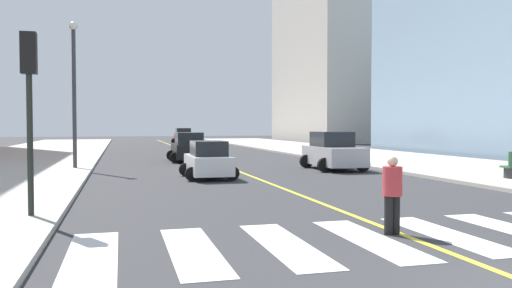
{
  "coord_description": "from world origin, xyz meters",
  "views": [
    {
      "loc": [
        -5.78,
        -5.47,
        2.32
      ],
      "look_at": [
        4.01,
        31.6,
        0.95
      ],
      "focal_mm": 36.05,
      "sensor_mm": 36.0,
      "label": 1
    }
  ],
  "objects_px": {
    "street_lamp": "(74,82)",
    "car_silver_third": "(333,152)",
    "car_red_fourth": "(183,137)",
    "traffic_light_far_corner": "(29,86)",
    "pedestrian_crossing": "(392,191)",
    "car_white_nearest": "(208,161)",
    "car_black_second": "(189,148)"
  },
  "relations": [
    {
      "from": "street_lamp",
      "to": "car_silver_third",
      "type": "bearing_deg",
      "value": -11.91
    },
    {
      "from": "car_red_fourth",
      "to": "traffic_light_far_corner",
      "type": "distance_m",
      "value": 51.69
    },
    {
      "from": "car_silver_third",
      "to": "pedestrian_crossing",
      "type": "xyz_separation_m",
      "value": [
        -5.3,
        -15.44,
        -0.01
      ]
    },
    {
      "from": "car_white_nearest",
      "to": "pedestrian_crossing",
      "type": "distance_m",
      "value": 12.76
    },
    {
      "from": "car_red_fourth",
      "to": "street_lamp",
      "type": "relative_size",
      "value": 0.61
    },
    {
      "from": "traffic_light_far_corner",
      "to": "street_lamp",
      "type": "bearing_deg",
      "value": 90.71
    },
    {
      "from": "car_black_second",
      "to": "car_silver_third",
      "type": "xyz_separation_m",
      "value": [
        6.65,
        -7.84,
        0.05
      ]
    },
    {
      "from": "car_black_second",
      "to": "car_silver_third",
      "type": "distance_m",
      "value": 10.28
    },
    {
      "from": "car_black_second",
      "to": "car_silver_third",
      "type": "height_order",
      "value": "car_silver_third"
    },
    {
      "from": "car_white_nearest",
      "to": "car_silver_third",
      "type": "bearing_deg",
      "value": 21.59
    },
    {
      "from": "car_white_nearest",
      "to": "car_black_second",
      "type": "relative_size",
      "value": 0.87
    },
    {
      "from": "traffic_light_far_corner",
      "to": "car_black_second",
      "type": "bearing_deg",
      "value": 72.15
    },
    {
      "from": "car_red_fourth",
      "to": "traffic_light_far_corner",
      "type": "xyz_separation_m",
      "value": [
        -9.66,
        -50.72,
        2.32
      ]
    },
    {
      "from": "car_white_nearest",
      "to": "car_black_second",
      "type": "distance_m",
      "value": 10.67
    },
    {
      "from": "car_white_nearest",
      "to": "pedestrian_crossing",
      "type": "relative_size",
      "value": 2.21
    },
    {
      "from": "car_silver_third",
      "to": "pedestrian_crossing",
      "type": "distance_m",
      "value": 16.32
    },
    {
      "from": "car_silver_third",
      "to": "street_lamp",
      "type": "height_order",
      "value": "street_lamp"
    },
    {
      "from": "car_silver_third",
      "to": "traffic_light_far_corner",
      "type": "bearing_deg",
      "value": 43.64
    },
    {
      "from": "car_white_nearest",
      "to": "traffic_light_far_corner",
      "type": "xyz_separation_m",
      "value": [
        -5.84,
        -9.06,
        2.49
      ]
    },
    {
      "from": "car_silver_third",
      "to": "car_red_fourth",
      "type": "xyz_separation_m",
      "value": [
        -3.34,
        38.85,
        0.01
      ]
    },
    {
      "from": "car_black_second",
      "to": "car_silver_third",
      "type": "relative_size",
      "value": 0.94
    },
    {
      "from": "car_black_second",
      "to": "car_red_fourth",
      "type": "distance_m",
      "value": 31.19
    },
    {
      "from": "pedestrian_crossing",
      "to": "street_lamp",
      "type": "relative_size",
      "value": 0.22
    },
    {
      "from": "car_black_second",
      "to": "street_lamp",
      "type": "relative_size",
      "value": 0.57
    },
    {
      "from": "traffic_light_far_corner",
      "to": "pedestrian_crossing",
      "type": "bearing_deg",
      "value": -24.83
    },
    {
      "from": "pedestrian_crossing",
      "to": "street_lamp",
      "type": "xyz_separation_m",
      "value": [
        -7.88,
        18.22,
        3.65
      ]
    },
    {
      "from": "pedestrian_crossing",
      "to": "car_black_second",
      "type": "bearing_deg",
      "value": 86.31
    },
    {
      "from": "traffic_light_far_corner",
      "to": "car_red_fourth",
      "type": "bearing_deg",
      "value": 79.21
    },
    {
      "from": "car_red_fourth",
      "to": "traffic_light_far_corner",
      "type": "height_order",
      "value": "traffic_light_far_corner"
    },
    {
      "from": "car_silver_third",
      "to": "car_red_fourth",
      "type": "relative_size",
      "value": 0.99
    },
    {
      "from": "car_white_nearest",
      "to": "car_black_second",
      "type": "height_order",
      "value": "car_black_second"
    },
    {
      "from": "car_silver_third",
      "to": "street_lamp",
      "type": "relative_size",
      "value": 0.6
    }
  ]
}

